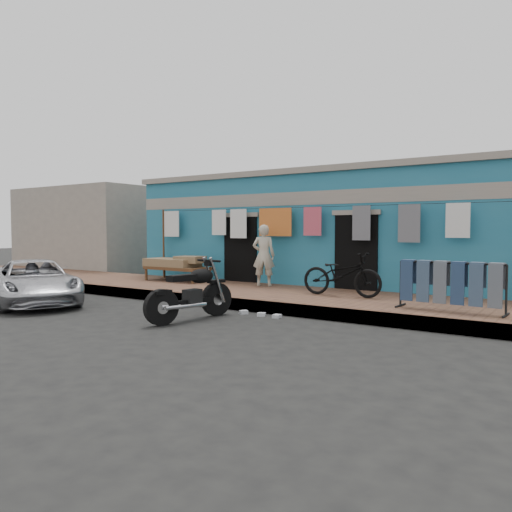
% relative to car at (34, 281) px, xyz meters
% --- Properties ---
extents(ground, '(80.00, 80.00, 0.00)m').
position_rel_car_xyz_m(ground, '(4.65, 0.35, -0.53)').
color(ground, black).
rests_on(ground, ground).
extents(sidewalk, '(28.00, 3.00, 0.25)m').
position_rel_car_xyz_m(sidewalk, '(4.65, 3.35, -0.41)').
color(sidewalk, brown).
rests_on(sidewalk, ground).
extents(curb, '(28.00, 0.10, 0.25)m').
position_rel_car_xyz_m(curb, '(4.65, 1.90, -0.41)').
color(curb, gray).
rests_on(curb, ground).
extents(building, '(12.20, 5.20, 3.36)m').
position_rel_car_xyz_m(building, '(4.65, 7.34, 1.15)').
color(building, '#226B8B').
rests_on(building, ground).
extents(neighbor_left, '(6.00, 5.00, 3.40)m').
position_rel_car_xyz_m(neighbor_left, '(-6.35, 7.35, 1.17)').
color(neighbor_left, '#9E9384').
rests_on(neighbor_left, ground).
extents(clothesline, '(10.06, 0.06, 2.10)m').
position_rel_car_xyz_m(clothesline, '(4.28, 4.60, 1.28)').
color(clothesline, brown).
rests_on(clothesline, sidewalk).
extents(car, '(4.13, 3.13, 1.06)m').
position_rel_car_xyz_m(car, '(0.00, 0.00, 0.00)').
color(car, silver).
rests_on(car, ground).
extents(seated_person, '(0.69, 0.59, 1.61)m').
position_rel_car_xyz_m(seated_person, '(3.63, 4.22, 0.53)').
color(seated_person, beige).
rests_on(seated_person, sidewalk).
extents(bicycle, '(1.85, 0.68, 1.19)m').
position_rel_car_xyz_m(bicycle, '(6.16, 3.52, 0.31)').
color(bicycle, black).
rests_on(bicycle, sidewalk).
extents(motorcycle, '(1.02, 1.90, 1.14)m').
position_rel_car_xyz_m(motorcycle, '(4.44, 0.43, 0.04)').
color(motorcycle, black).
rests_on(motorcycle, ground).
extents(charpoy, '(2.07, 1.01, 0.69)m').
position_rel_car_xyz_m(charpoy, '(0.83, 3.97, 0.07)').
color(charpoy, brown).
rests_on(charpoy, sidewalk).
extents(jeans_rack, '(2.00, 0.64, 0.94)m').
position_rel_car_xyz_m(jeans_rack, '(8.65, 2.72, 0.19)').
color(jeans_rack, black).
rests_on(jeans_rack, sidewalk).
extents(litter_a, '(0.20, 0.18, 0.07)m').
position_rel_car_xyz_m(litter_a, '(5.32, 1.55, -0.50)').
color(litter_a, silver).
rests_on(litter_a, ground).
extents(litter_b, '(0.18, 0.19, 0.08)m').
position_rel_car_xyz_m(litter_b, '(4.89, 1.55, -0.49)').
color(litter_b, silver).
rests_on(litter_b, ground).
extents(litter_c, '(0.15, 0.18, 0.07)m').
position_rel_car_xyz_m(litter_c, '(5.69, 1.55, -0.50)').
color(litter_c, silver).
rests_on(litter_c, ground).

